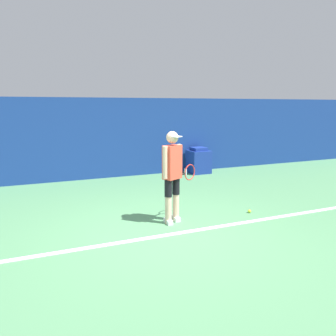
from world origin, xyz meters
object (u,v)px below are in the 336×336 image
Objects in this scene: tennis_ball at (249,211)px; covered_chair at (199,161)px; tennis_player at (173,172)px; water_bottle at (186,172)px.

covered_chair reaches higher than tennis_ball.
tennis_player reaches higher than covered_chair.
covered_chair is (2.60, 3.88, -0.56)m from tennis_player.
tennis_player is 25.00× the size of tennis_ball.
tennis_player is at bearing 175.72° from tennis_ball.
water_bottle is (0.41, 3.86, 0.07)m from tennis_ball.
tennis_player is 4.71m from covered_chair.
tennis_ball is 0.08× the size of covered_chair.
covered_chair is 0.63m from water_bottle.
tennis_player reaches higher than water_bottle.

